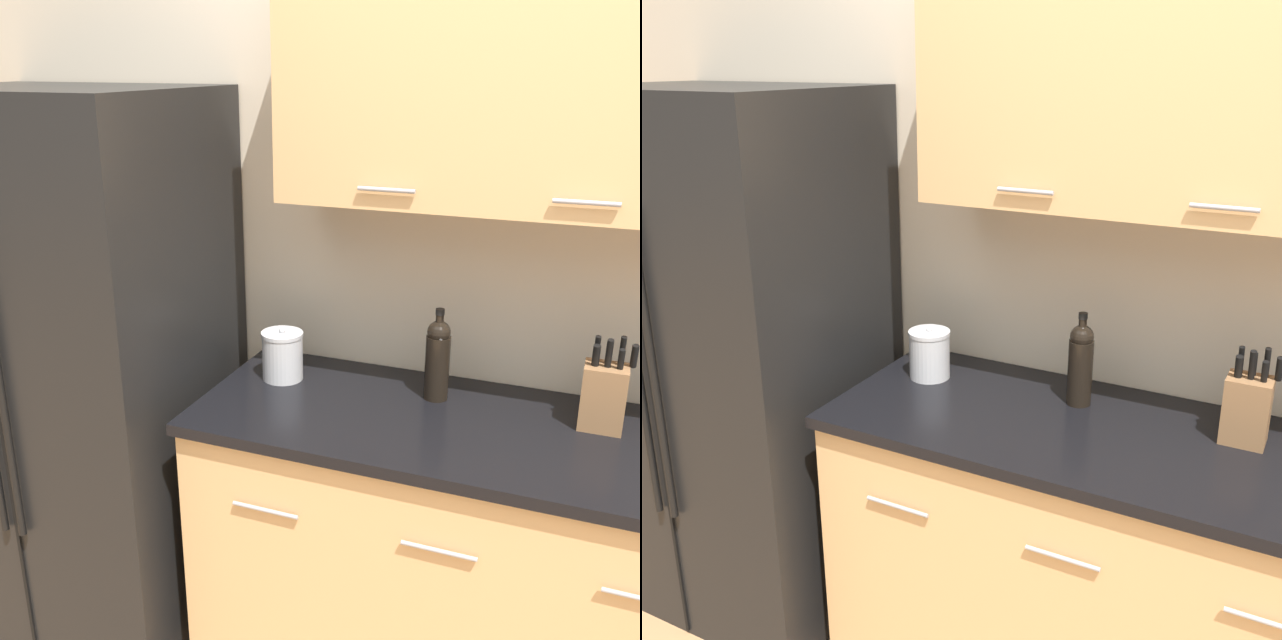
{
  "view_description": "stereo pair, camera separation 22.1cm",
  "coord_description": "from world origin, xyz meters",
  "views": [
    {
      "loc": [
        0.14,
        -0.93,
        1.91
      ],
      "look_at": [
        -0.64,
        1.01,
        1.18
      ],
      "focal_mm": 42.0,
      "sensor_mm": 36.0,
      "label": 1
    },
    {
      "loc": [
        0.34,
        -0.83,
        1.91
      ],
      "look_at": [
        -0.64,
        1.01,
        1.18
      ],
      "focal_mm": 42.0,
      "sensor_mm": 36.0,
      "label": 2
    }
  ],
  "objects": [
    {
      "name": "wine_bottle",
      "position": [
        -0.31,
        1.14,
        1.06
      ],
      "size": [
        0.07,
        0.07,
        0.29
      ],
      "color": "black",
      "rests_on": "counter_unit"
    },
    {
      "name": "refrigerator",
      "position": [
        -1.5,
        0.96,
        0.92
      ],
      "size": [
        0.91,
        0.76,
        1.83
      ],
      "color": "black",
      "rests_on": "ground_plane"
    },
    {
      "name": "counter_unit",
      "position": [
        0.07,
        1.02,
        0.47
      ],
      "size": [
        2.09,
        0.64,
        0.93
      ],
      "color": "black",
      "rests_on": "ground_plane"
    },
    {
      "name": "knife_block",
      "position": [
        0.17,
        1.12,
        1.03
      ],
      "size": [
        0.13,
        0.1,
        0.28
      ],
      "color": "olive",
      "rests_on": "counter_unit"
    },
    {
      "name": "steel_canister",
      "position": [
        -0.8,
        1.1,
        1.01
      ],
      "size": [
        0.13,
        0.13,
        0.17
      ],
      "color": "#B7B7BA",
      "rests_on": "counter_unit"
    },
    {
      "name": "wall_back",
      "position": [
        0.02,
        1.32,
        1.44
      ],
      "size": [
        10.0,
        0.39,
        2.6
      ],
      "color": "beige",
      "rests_on": "ground_plane"
    }
  ]
}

